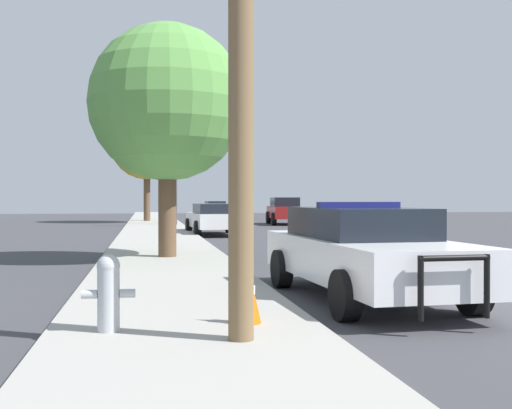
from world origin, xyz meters
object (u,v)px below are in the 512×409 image
object	(u,v)px
traffic_light	(203,154)
tree_sidewalk_near	(167,103)
fire_hydrant	(108,290)
car_background_oncoming	(285,210)
car_background_distant	(215,208)
tree_sidewalk_far	(147,143)
police_car	(363,250)
car_background_midblock	(214,218)
traffic_cone	(247,293)

from	to	relation	value
traffic_light	tree_sidewalk_near	xyz separation A→B (m)	(-2.46, -18.33, -0.07)
fire_hydrant	car_background_oncoming	distance (m)	30.21
car_background_distant	tree_sidewalk_far	distance (m)	16.10
police_car	car_background_distant	distance (m)	44.87
car_background_midblock	car_background_oncoming	distance (m)	10.95
car_background_midblock	car_background_oncoming	size ratio (longest dim) A/B	1.05
tree_sidewalk_far	car_background_midblock	bearing A→B (deg)	-78.44
car_background_midblock	police_car	bearing A→B (deg)	-91.47
police_car	tree_sidewalk_far	world-z (taller)	tree_sidewalk_far
car_background_distant	fire_hydrant	bearing A→B (deg)	-100.52
police_car	traffic_light	world-z (taller)	traffic_light
police_car	fire_hydrant	xyz separation A→B (m)	(-3.64, -2.39, -0.18)
car_background_oncoming	car_background_distant	xyz separation A→B (m)	(-2.15, 18.13, -0.13)
fire_hydrant	tree_sidewalk_far	distance (m)	32.98
car_background_distant	tree_sidewalk_near	xyz separation A→B (m)	(-5.20, -38.64, 3.11)
car_background_midblock	fire_hydrant	bearing A→B (deg)	-102.37
fire_hydrant	traffic_cone	xyz separation A→B (m)	(1.52, 0.19, -0.09)
car_background_oncoming	tree_sidewalk_far	bearing A→B (deg)	-20.80
car_background_distant	traffic_cone	size ratio (longest dim) A/B	6.22
fire_hydrant	tree_sidewalk_near	size ratio (longest dim) A/B	0.15
fire_hydrant	traffic_light	world-z (taller)	traffic_light
traffic_light	tree_sidewalk_far	world-z (taller)	tree_sidewalk_far
traffic_light	tree_sidewalk_far	bearing A→B (deg)	116.71
car_background_oncoming	tree_sidewalk_far	xyz separation A→B (m)	(-7.82, 3.64, 4.02)
police_car	tree_sidewalk_far	xyz separation A→B (m)	(-3.23, 30.32, 4.10)
traffic_light	car_background_midblock	distance (m)	8.14
car_background_distant	car_background_midblock	bearing A→B (deg)	-99.21
fire_hydrant	police_car	bearing A→B (deg)	33.25
traffic_light	fire_hydrant	bearing A→B (deg)	-97.10
fire_hydrant	car_background_distant	distance (m)	47.58
tree_sidewalk_far	fire_hydrant	bearing A→B (deg)	-90.73
police_car	car_background_midblock	world-z (taller)	police_car
car_background_oncoming	police_car	bearing A→B (deg)	84.40
car_background_oncoming	car_background_distant	size ratio (longest dim) A/B	1.04
fire_hydrant	tree_sidewalk_far	world-z (taller)	tree_sidewalk_far
car_background_distant	tree_sidewalk_near	distance (m)	39.12
car_background_oncoming	traffic_cone	distance (m)	29.64
police_car	fire_hydrant	distance (m)	4.36
fire_hydrant	tree_sidewalk_near	world-z (taller)	tree_sidewalk_near
traffic_light	tree_sidewalk_far	size ratio (longest dim) A/B	0.76
police_car	car_background_distant	size ratio (longest dim) A/B	1.22
traffic_light	car_background_distant	distance (m)	20.74
tree_sidewalk_far	tree_sidewalk_near	distance (m)	24.19
fire_hydrant	car_background_midblock	xyz separation A→B (m)	(3.14, 19.37, 0.14)
car_background_midblock	tree_sidewalk_near	world-z (taller)	tree_sidewalk_near
traffic_cone	police_car	bearing A→B (deg)	45.91
fire_hydrant	tree_sidewalk_far	bearing A→B (deg)	89.27
car_background_midblock	car_background_oncoming	xyz separation A→B (m)	(5.09, 9.69, 0.11)
police_car	car_background_distant	xyz separation A→B (m)	(2.45, 44.80, -0.06)
tree_sidewalk_far	traffic_light	bearing A→B (deg)	-63.29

